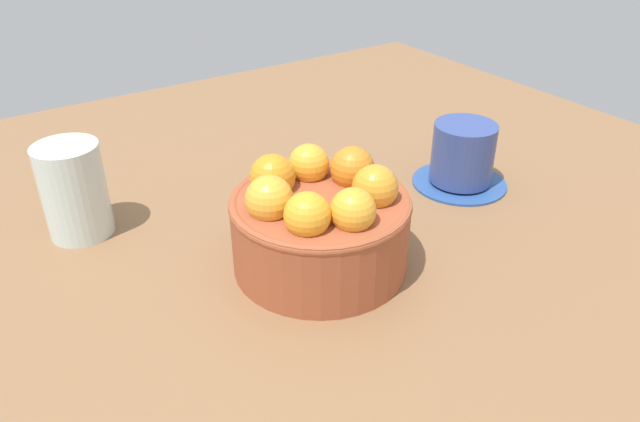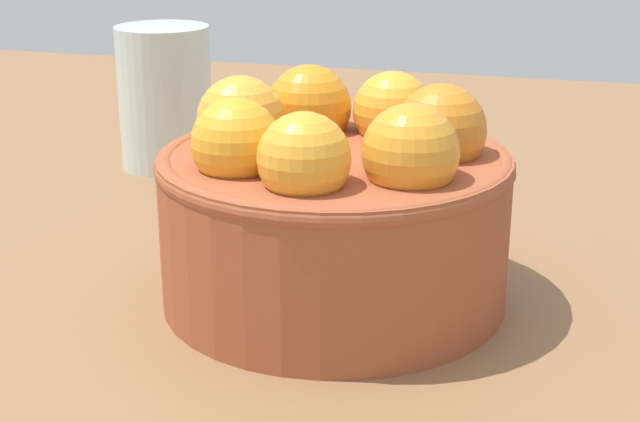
# 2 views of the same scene
# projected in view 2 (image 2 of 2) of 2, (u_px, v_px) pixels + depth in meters

# --- Properties ---
(ground_plane) EXTENTS (1.17, 1.19, 0.04)m
(ground_plane) POSITION_uv_depth(u_px,v_px,m) (334.00, 335.00, 0.49)
(ground_plane) COLOR brown
(terracotta_bowl) EXTENTS (0.17, 0.17, 0.11)m
(terracotta_bowl) POSITION_uv_depth(u_px,v_px,m) (334.00, 204.00, 0.46)
(terracotta_bowl) COLOR #9E4C2D
(terracotta_bowl) RESTS_ON ground_plane
(water_glass) EXTENTS (0.07, 0.07, 0.10)m
(water_glass) POSITION_uv_depth(u_px,v_px,m) (165.00, 97.00, 0.68)
(water_glass) COLOR silver
(water_glass) RESTS_ON ground_plane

